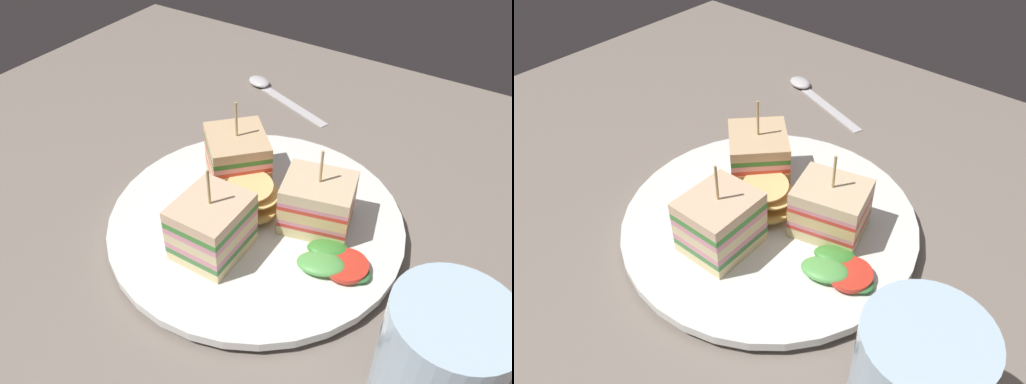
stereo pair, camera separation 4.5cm
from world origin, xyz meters
The scene contains 9 objects.
ground_plane centered at (0.00, 0.00, -0.90)cm, with size 96.13×79.70×1.80cm, color slate.
plate centered at (0.00, 0.00, 1.00)cm, with size 27.50×27.50×1.65cm.
sandwich_wedge_0 centered at (0.89, 5.47, 4.30)cm, with size 5.44×6.28×8.71cm.
sandwich_wedge_1 centered at (-5.08, -2.20, 4.11)cm, with size 7.28×6.51×8.19cm.
sandwich_wedge_2 centered at (4.37, -3.41, 4.40)cm, with size 8.30×8.28×9.12cm.
chip_pile centered at (1.18, -0.37, 3.22)cm, with size 7.44×7.12×3.29cm.
salad_garnish centered at (-8.74, 1.65, 2.22)cm, with size 6.54×5.76×1.31cm.
spoon centered at (13.05, -23.48, 0.39)cm, with size 14.71×6.86×1.00cm.
drinking_glass centered at (-19.04, 9.77, 5.07)cm, with size 7.24×7.24×11.95cm.
Camera 1 is at (-18.79, 29.12, 34.05)cm, focal length 35.45 mm.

